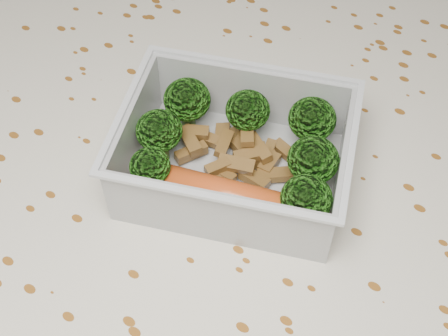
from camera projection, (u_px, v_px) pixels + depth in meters
The scene contains 6 objects.
dining_table at pixel (218, 250), 0.56m from camera, with size 1.40×0.90×0.75m.
tablecloth at pixel (217, 219), 0.52m from camera, with size 1.46×0.96×0.19m.
lunch_container at pixel (235, 159), 0.48m from camera, with size 0.21×0.19×0.06m.
broccoli_florets at pixel (246, 139), 0.48m from camera, with size 0.17×0.15×0.05m.
meat_pile at pixel (238, 153), 0.50m from camera, with size 0.10×0.07×0.03m.
sausage at pixel (229, 196), 0.46m from camera, with size 0.14×0.06×0.03m.
Camera 1 is at (0.17, -0.23, 1.16)m, focal length 50.00 mm.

